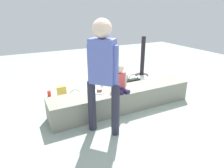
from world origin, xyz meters
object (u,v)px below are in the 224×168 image
(adult_standing, at_px, (103,69))
(water_bottle_near_gift, at_px, (102,84))
(party_cup_red, at_px, (49,94))
(gift_bag, at_px, (62,92))
(handbag_brown_canvas, at_px, (75,100))
(cake_plate, at_px, (99,91))
(water_bottle_far_side, at_px, (127,79))
(child_seated, at_px, (119,79))
(handbag_black_leather, at_px, (133,83))
(cake_box_white, at_px, (142,80))

(adult_standing, height_order, water_bottle_near_gift, adult_standing)
(adult_standing, xyz_separation_m, party_cup_red, (-0.52, 1.69, -0.93))
(gift_bag, xyz_separation_m, handbag_brown_canvas, (0.15, -0.45, -0.02))
(cake_plate, bearing_deg, party_cup_red, 122.71)
(cake_plate, bearing_deg, water_bottle_far_side, 40.75)
(child_seated, xyz_separation_m, handbag_black_leather, (0.78, 0.77, -0.47))
(gift_bag, height_order, water_bottle_near_gift, gift_bag)
(cake_plate, distance_m, handbag_brown_canvas, 0.60)
(cake_box_white, xyz_separation_m, handbag_black_leather, (-0.44, -0.27, 0.06))
(child_seated, bearing_deg, handbag_brown_canvas, 143.24)
(child_seated, distance_m, handbag_brown_canvas, 0.97)
(water_bottle_far_side, height_order, handbag_brown_canvas, handbag_brown_canvas)
(gift_bag, xyz_separation_m, water_bottle_far_side, (1.66, 0.15, -0.03))
(cake_plate, bearing_deg, cake_box_white, 31.05)
(handbag_brown_canvas, bearing_deg, party_cup_red, 118.39)
(cake_box_white, relative_size, handbag_black_leather, 0.89)
(cake_plate, height_order, cake_box_white, cake_plate)
(adult_standing, relative_size, cake_plate, 7.31)
(handbag_black_leather, bearing_deg, cake_box_white, 31.81)
(gift_bag, distance_m, water_bottle_near_gift, 1.01)
(party_cup_red, bearing_deg, handbag_brown_canvas, -61.61)
(cake_plate, height_order, handbag_black_leather, cake_plate)
(gift_bag, xyz_separation_m, cake_box_white, (2.05, 0.08, -0.07))
(cake_box_white, height_order, handbag_black_leather, handbag_black_leather)
(gift_bag, bearing_deg, handbag_brown_canvas, -71.58)
(adult_standing, bearing_deg, handbag_black_leather, 43.81)
(child_seated, distance_m, adult_standing, 0.83)
(water_bottle_near_gift, relative_size, handbag_brown_canvas, 0.58)
(water_bottle_near_gift, distance_m, handbag_brown_canvas, 1.06)
(cake_plate, relative_size, gift_bag, 0.74)
(water_bottle_far_side, xyz_separation_m, handbag_black_leather, (-0.05, -0.34, 0.02))
(cake_plate, relative_size, handbag_brown_canvas, 0.66)
(cake_plate, xyz_separation_m, water_bottle_near_gift, (0.51, 1.06, -0.32))
(water_bottle_far_side, height_order, party_cup_red, water_bottle_far_side)
(gift_bag, height_order, cake_box_white, gift_bag)
(water_bottle_far_side, relative_size, handbag_brown_canvas, 0.71)
(handbag_brown_canvas, bearing_deg, cake_box_white, 15.58)
(cake_plate, relative_size, cake_box_white, 0.71)
(party_cup_red, relative_size, handbag_black_leather, 0.34)
(cake_box_white, relative_size, handbag_brown_canvas, 0.93)
(water_bottle_far_side, bearing_deg, water_bottle_near_gift, 176.48)
(cake_plate, height_order, gift_bag, cake_plate)
(adult_standing, bearing_deg, gift_bag, 101.46)
(cake_box_white, xyz_separation_m, handbag_brown_canvas, (-1.90, -0.53, 0.06))
(water_bottle_far_side, bearing_deg, handbag_brown_canvas, -158.31)
(cake_box_white, bearing_deg, party_cup_red, 176.13)
(party_cup_red, xyz_separation_m, handbag_brown_canvas, (0.37, -0.68, 0.06))
(child_seated, height_order, handbag_brown_canvas, child_seated)
(adult_standing, distance_m, water_bottle_far_side, 2.29)
(water_bottle_near_gift, xyz_separation_m, handbag_black_leather, (0.62, -0.38, 0.04))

